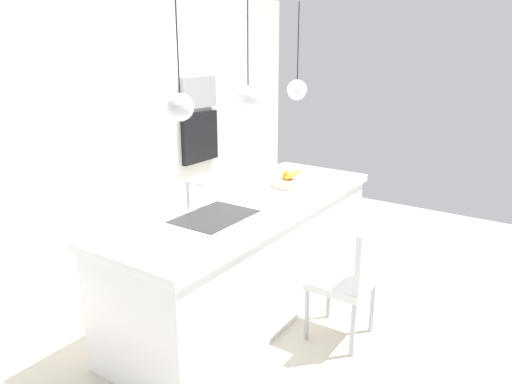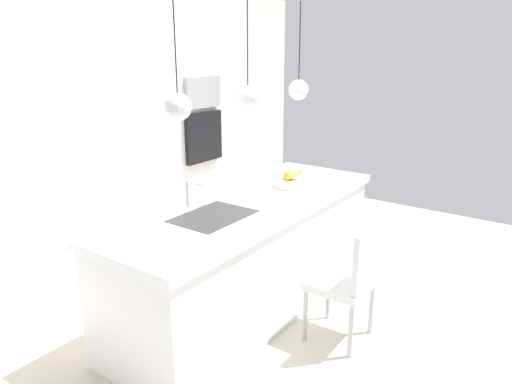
{
  "view_description": "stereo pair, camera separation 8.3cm",
  "coord_description": "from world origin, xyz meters",
  "px_view_note": "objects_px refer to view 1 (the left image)",
  "views": [
    {
      "loc": [
        -2.85,
        -2.01,
        2.04
      ],
      "look_at": [
        0.1,
        0.0,
        0.95
      ],
      "focal_mm": 33.94,
      "sensor_mm": 36.0,
      "label": 1
    },
    {
      "loc": [
        -2.8,
        -2.08,
        2.04
      ],
      "look_at": [
        0.1,
        0.0,
        0.95
      ],
      "focal_mm": 33.94,
      "sensor_mm": 36.0,
      "label": 2
    }
  ],
  "objects_px": {
    "fruit_bowl": "(288,181)",
    "microwave": "(198,92)",
    "oven": "(199,137)",
    "chair_near": "(351,277)"
  },
  "relations": [
    {
      "from": "microwave",
      "to": "oven",
      "type": "relative_size",
      "value": 0.96
    },
    {
      "from": "fruit_bowl",
      "to": "microwave",
      "type": "relative_size",
      "value": 0.53
    },
    {
      "from": "oven",
      "to": "chair_near",
      "type": "distance_m",
      "value": 2.76
    },
    {
      "from": "microwave",
      "to": "chair_near",
      "type": "bearing_deg",
      "value": -116.88
    },
    {
      "from": "fruit_bowl",
      "to": "oven",
      "type": "height_order",
      "value": "oven"
    },
    {
      "from": "fruit_bowl",
      "to": "oven",
      "type": "xyz_separation_m",
      "value": [
        0.74,
        1.61,
        0.09
      ]
    },
    {
      "from": "fruit_bowl",
      "to": "microwave",
      "type": "bearing_deg",
      "value": 65.25
    },
    {
      "from": "fruit_bowl",
      "to": "oven",
      "type": "relative_size",
      "value": 0.51
    },
    {
      "from": "microwave",
      "to": "oven",
      "type": "height_order",
      "value": "microwave"
    },
    {
      "from": "microwave",
      "to": "chair_near",
      "type": "relative_size",
      "value": 0.61
    }
  ]
}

